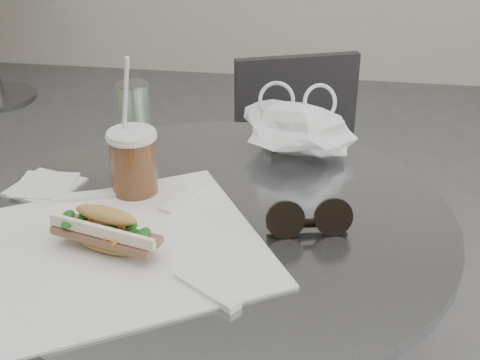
# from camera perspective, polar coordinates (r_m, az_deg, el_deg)

# --- Properties ---
(cafe_table) EXTENTS (0.76, 0.76, 0.74)m
(cafe_table) POSITION_cam_1_polar(r_m,az_deg,el_deg) (1.23, -1.67, -13.98)
(cafe_table) COLOR slate
(cafe_table) RESTS_ON ground
(chair_far) EXTENTS (0.43, 0.46, 0.78)m
(chair_far) POSITION_cam_1_polar(r_m,az_deg,el_deg) (1.76, 5.76, -4.39)
(chair_far) COLOR #303033
(chair_far) RESTS_ON ground
(sandwich_paper) EXTENTS (0.52, 0.52, 0.00)m
(sandwich_paper) POSITION_cam_1_polar(r_m,az_deg,el_deg) (1.00, -9.84, -5.69)
(sandwich_paper) COLOR white
(sandwich_paper) RESTS_ON cafe_table
(banh_mi) EXTENTS (0.21, 0.13, 0.07)m
(banh_mi) POSITION_cam_1_polar(r_m,az_deg,el_deg) (0.98, -11.31, -4.28)
(banh_mi) COLOR #AE7A41
(banh_mi) RESTS_ON sandwich_paper
(iced_coffee) EXTENTS (0.08, 0.08, 0.24)m
(iced_coffee) POSITION_cam_1_polar(r_m,az_deg,el_deg) (1.12, -9.09, 1.55)
(iced_coffee) COLOR brown
(iced_coffee) RESTS_ON cafe_table
(sunglasses) EXTENTS (0.13, 0.06, 0.06)m
(sunglasses) POSITION_cam_1_polar(r_m,az_deg,el_deg) (1.02, 5.91, -3.47)
(sunglasses) COLOR black
(sunglasses) RESTS_ON cafe_table
(plastic_bag) EXTENTS (0.22, 0.19, 0.10)m
(plastic_bag) POSITION_cam_1_polar(r_m,az_deg,el_deg) (1.25, 4.82, 4.21)
(plastic_bag) COLOR white
(plastic_bag) RESTS_ON cafe_table
(napkin_stack) EXTENTS (0.13, 0.13, 0.01)m
(napkin_stack) POSITION_cam_1_polar(r_m,az_deg,el_deg) (1.19, -16.29, -0.53)
(napkin_stack) COLOR white
(napkin_stack) RESTS_ON cafe_table
(drink_can) EXTENTS (0.06, 0.06, 0.12)m
(drink_can) POSITION_cam_1_polar(r_m,az_deg,el_deg) (1.32, -9.03, 5.72)
(drink_can) COLOR #58965B
(drink_can) RESTS_ON cafe_table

